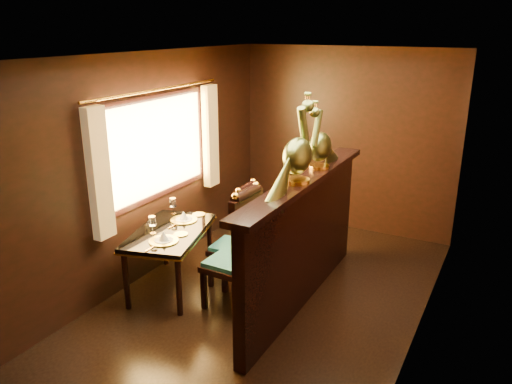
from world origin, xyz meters
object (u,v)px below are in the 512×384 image
Objects in this scene: dining_table at (170,236)px; chair_left at (240,247)px; peacock_left at (298,140)px; peacock_right at (320,134)px; chair_right at (241,233)px.

chair_left reaches higher than dining_table.
peacock_left is 1.14× the size of peacock_right.
chair_left is 1.21m from peacock_left.
dining_table is 1.09× the size of chair_right.
chair_left is 1.84× the size of peacock_right.
chair_left is 0.48m from chair_right.
peacock_right is at bearing 90.00° from peacock_left.
chair_left is 1.38m from peacock_right.
chair_left is at bearing -122.99° from peacock_right.
peacock_right is at bearing 58.49° from chair_left.
peacock_right is (0.73, 0.35, 1.09)m from chair_right.
peacock_right reaches higher than dining_table.
peacock_left is at bearing 24.11° from chair_left.
dining_table is 1.81m from peacock_left.
chair_right is (0.65, 0.40, 0.01)m from dining_table.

